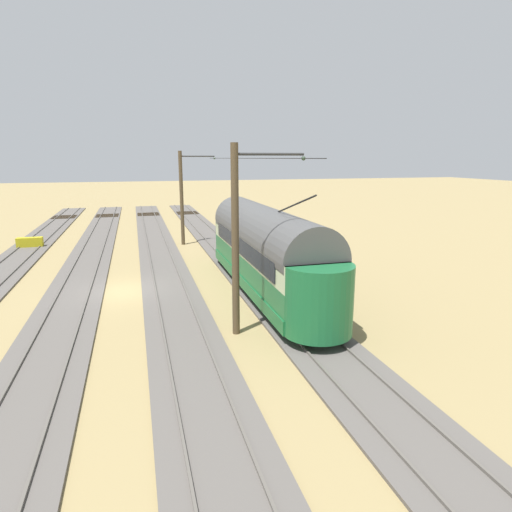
# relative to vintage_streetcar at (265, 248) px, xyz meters

# --- Properties ---
(ground_plane) EXTENTS (220.00, 220.00, 0.00)m
(ground_plane) POSITION_rel_vintage_streetcar_xyz_m (6.96, -2.00, -2.25)
(ground_plane) COLOR #937F51
(track_streetcar_siding) EXTENTS (2.80, 80.00, 0.18)m
(track_streetcar_siding) POSITION_rel_vintage_streetcar_xyz_m (-0.00, -2.31, -2.20)
(track_streetcar_siding) COLOR #56514C
(track_streetcar_siding) RESTS_ON ground
(track_adjacent_siding) EXTENTS (2.80, 80.00, 0.18)m
(track_adjacent_siding) POSITION_rel_vintage_streetcar_xyz_m (4.64, -2.31, -2.20)
(track_adjacent_siding) COLOR #56514C
(track_adjacent_siding) RESTS_ON ground
(track_third_siding) EXTENTS (2.80, 80.00, 0.18)m
(track_third_siding) POSITION_rel_vintage_streetcar_xyz_m (9.28, -2.31, -2.20)
(track_third_siding) COLOR #56514C
(track_third_siding) RESTS_ON ground
(vintage_streetcar) EXTENTS (2.65, 15.57, 5.22)m
(vintage_streetcar) POSITION_rel_vintage_streetcar_xyz_m (0.00, 0.00, 0.00)
(vintage_streetcar) COLOR #196033
(vintage_streetcar) RESTS_ON ground
(catenary_pole_foreground) EXTENTS (2.84, 0.28, 7.17)m
(catenary_pole_foreground) POSITION_rel_vintage_streetcar_xyz_m (2.55, -13.56, 1.50)
(catenary_pole_foreground) COLOR #4C3D28
(catenary_pole_foreground) RESTS_ON ground
(catenary_pole_mid_near) EXTENTS (2.84, 0.28, 7.17)m
(catenary_pole_mid_near) POSITION_rel_vintage_streetcar_xyz_m (2.55, 4.81, 1.50)
(catenary_pole_mid_near) COLOR #4C3D28
(catenary_pole_mid_near) RESTS_ON ground
(overhead_wire_run) EXTENTS (2.64, 22.37, 0.18)m
(overhead_wire_run) POSITION_rel_vintage_streetcar_xyz_m (0.09, -5.01, 4.38)
(overhead_wire_run) COLOR black
(overhead_wire_run) RESTS_ON ground
(switch_stand) EXTENTS (0.50, 0.30, 1.24)m
(switch_stand) POSITION_rel_vintage_streetcar_xyz_m (-1.67, -13.89, -1.55)
(switch_stand) COLOR black
(switch_stand) RESTS_ON ground
(track_end_bumper) EXTENTS (1.80, 0.60, 0.80)m
(track_end_bumper) POSITION_rel_vintage_streetcar_xyz_m (13.93, -15.31, -1.85)
(track_end_bumper) COLOR #B2A519
(track_end_bumper) RESTS_ON ground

